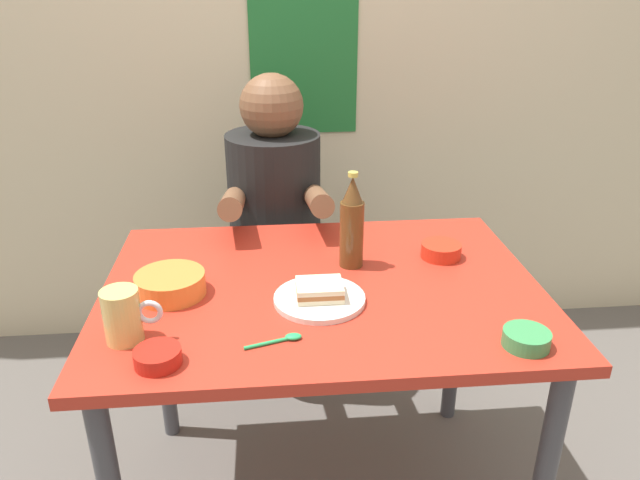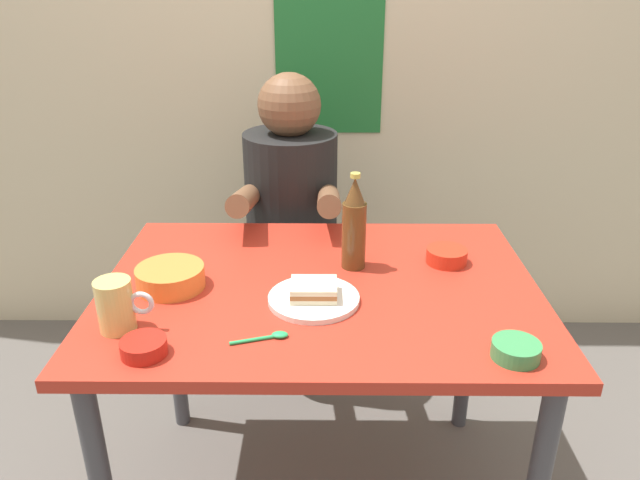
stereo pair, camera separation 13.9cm
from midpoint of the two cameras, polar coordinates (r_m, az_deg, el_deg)
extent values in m
cube|color=beige|center=(2.40, 1.97, 20.20)|extent=(4.40, 0.08, 2.60)
cube|color=#1E6B2D|center=(2.36, 2.64, 17.38)|extent=(0.41, 0.01, 0.61)
cube|color=#B72D1E|center=(1.53, 2.59, -4.75)|extent=(1.10, 0.80, 0.03)
cylinder|color=#3F3F44|center=(2.06, -11.86, -9.03)|extent=(0.05, 0.05, 0.71)
cylinder|color=#3F3F44|center=(2.09, 15.81, -9.00)|extent=(0.05, 0.05, 0.71)
cylinder|color=#4C4C51|center=(2.34, -0.78, -8.43)|extent=(0.08, 0.08, 0.41)
cylinder|color=#2D2D33|center=(2.23, -0.81, -3.54)|extent=(0.34, 0.34, 0.04)
cylinder|color=black|center=(2.11, -0.85, 3.20)|extent=(0.32, 0.32, 0.52)
sphere|color=brown|center=(2.01, -0.92, 12.67)|extent=(0.21, 0.21, 0.21)
cylinder|color=brown|center=(1.84, -5.09, 3.74)|extent=(0.07, 0.31, 0.14)
cylinder|color=brown|center=(1.84, 3.02, 3.73)|extent=(0.07, 0.31, 0.14)
cylinder|color=silver|center=(1.45, 2.17, -5.66)|extent=(0.22, 0.22, 0.01)
cube|color=beige|center=(1.44, 2.18, -5.21)|extent=(0.11, 0.09, 0.01)
cube|color=#9E592D|center=(1.43, 2.18, -4.79)|extent=(0.11, 0.09, 0.01)
cube|color=beige|center=(1.43, 2.19, -4.37)|extent=(0.11, 0.09, 0.01)
cylinder|color=#D1BC66|center=(1.37, -16.13, -6.06)|extent=(0.08, 0.08, 0.12)
torus|color=silver|center=(1.35, -13.79, -5.91)|extent=(0.06, 0.01, 0.06)
cylinder|color=#593819|center=(1.58, 5.75, 0.36)|extent=(0.06, 0.06, 0.18)
cone|color=#593819|center=(1.54, 5.94, 4.63)|extent=(0.05, 0.05, 0.07)
cylinder|color=#BFB74C|center=(1.52, 6.01, 6.09)|extent=(0.03, 0.03, 0.01)
cylinder|color=#B21E14|center=(1.29, -13.41, -9.95)|extent=(0.10, 0.10, 0.03)
cylinder|color=maroon|center=(1.28, -13.45, -9.67)|extent=(0.08, 0.08, 0.02)
cylinder|color=orange|center=(1.53, -11.51, -3.55)|extent=(0.17, 0.17, 0.05)
cylinder|color=#B25B2D|center=(1.52, -11.55, -3.14)|extent=(0.14, 0.14, 0.02)
cylinder|color=red|center=(1.68, 14.28, -1.51)|extent=(0.11, 0.11, 0.04)
cylinder|color=#A33521|center=(1.67, 14.31, -1.24)|extent=(0.09, 0.09, 0.02)
cylinder|color=#388C4C|center=(1.33, 21.02, -9.82)|extent=(0.10, 0.10, 0.03)
cylinder|color=#5B643A|center=(1.33, 21.07, -9.54)|extent=(0.08, 0.08, 0.02)
cylinder|color=#26A559|center=(1.30, -3.14, -9.49)|extent=(0.11, 0.04, 0.01)
ellipsoid|color=#26A559|center=(1.31, -0.78, -9.06)|extent=(0.04, 0.02, 0.01)
camera|label=1|loc=(0.07, -87.39, 1.17)|focal=33.71mm
camera|label=2|loc=(0.07, 92.61, -1.17)|focal=33.71mm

